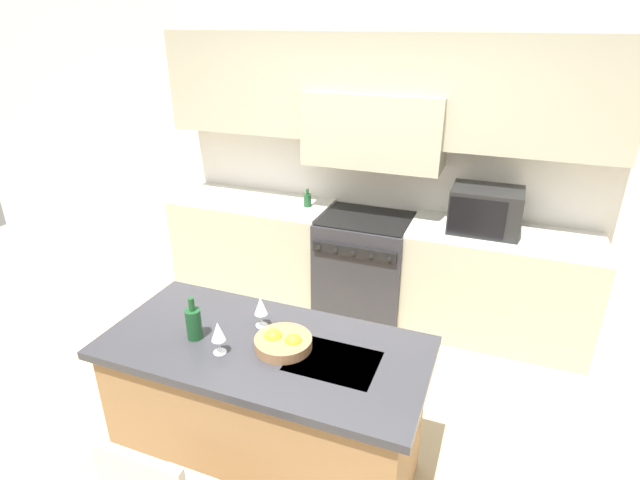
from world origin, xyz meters
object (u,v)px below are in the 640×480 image
object	(u,v)px
microwave	(485,210)
oil_bottle_on_counter	(307,200)
range_stove	(364,266)
fruit_bowl	(283,342)
wine_glass_far	(261,307)
wine_glass_near	(218,332)
wine_bottle	(194,323)

from	to	relation	value
microwave	oil_bottle_on_counter	bearing A→B (deg)	179.31
range_stove	fruit_bowl	size ratio (longest dim) A/B	3.08
wine_glass_far	oil_bottle_on_counter	distance (m)	1.91
wine_glass_near	fruit_bowl	xyz separation A→B (m)	(0.28, 0.16, -0.09)
range_stove	wine_glass_far	world-z (taller)	wine_glass_far
microwave	oil_bottle_on_counter	world-z (taller)	microwave
range_stove	wine_bottle	world-z (taller)	wine_bottle
range_stove	wine_glass_near	xyz separation A→B (m)	(-0.16, -2.10, 0.59)
oil_bottle_on_counter	microwave	bearing A→B (deg)	-0.69
microwave	wine_bottle	distance (m)	2.43
wine_bottle	fruit_bowl	distance (m)	0.49
range_stove	microwave	size ratio (longest dim) A/B	1.72
fruit_bowl	oil_bottle_on_counter	bearing A→B (deg)	109.03
range_stove	wine_glass_far	size ratio (longest dim) A/B	5.08
wine_glass_far	wine_bottle	bearing A→B (deg)	-140.91
fruit_bowl	oil_bottle_on_counter	world-z (taller)	oil_bottle_on_counter
wine_glass_near	fruit_bowl	world-z (taller)	wine_glass_near
range_stove	wine_bottle	distance (m)	2.14
microwave	fruit_bowl	xyz separation A→B (m)	(-0.83, -1.96, -0.15)
microwave	wine_bottle	world-z (taller)	microwave
range_stove	wine_glass_far	xyz separation A→B (m)	(-0.07, -1.81, 0.59)
wine_glass_near	microwave	bearing A→B (deg)	62.25
range_stove	wine_glass_far	distance (m)	1.90
wine_bottle	wine_glass_far	world-z (taller)	wine_bottle
range_stove	microwave	xyz separation A→B (m)	(0.95, 0.02, 0.65)
wine_glass_near	wine_glass_far	xyz separation A→B (m)	(0.09, 0.29, 0.00)
wine_bottle	wine_glass_near	size ratio (longest dim) A/B	1.34
range_stove	oil_bottle_on_counter	bearing A→B (deg)	176.25
wine_glass_near	fruit_bowl	size ratio (longest dim) A/B	0.61
wine_glass_far	fruit_bowl	world-z (taller)	wine_glass_far
range_stove	fruit_bowl	distance (m)	2.01
wine_bottle	oil_bottle_on_counter	bearing A→B (deg)	95.78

